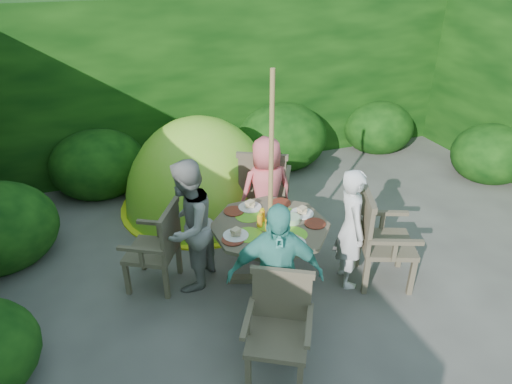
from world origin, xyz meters
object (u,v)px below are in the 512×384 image
object	(u,v)px
patio_table	(270,234)
garden_chair_left	(158,246)
child_right	(351,228)
dome_tent	(202,205)
child_front	(275,277)
parasol_pole	(271,187)
child_left	(188,226)
child_back	(266,191)
garden_chair_front	(279,325)
garden_chair_right	(379,237)
garden_chair_back	(264,187)

from	to	relation	value
patio_table	garden_chair_left	size ratio (longest dim) A/B	1.72
child_right	dome_tent	xyz separation A→B (m)	(-1.03, 2.04, -0.63)
patio_table	child_front	xyz separation A→B (m)	(-0.26, -0.76, 0.10)
parasol_pole	child_left	size ratio (longest dim) A/B	1.61
child_back	dome_tent	xyz separation A→B (m)	(-0.52, 1.03, -0.64)
child_left	parasol_pole	bearing A→B (deg)	107.63
child_front	child_right	bearing A→B (deg)	42.58
garden_chair_front	child_front	size ratio (longest dim) A/B	0.63
garden_chair_right	child_front	xyz separation A→B (m)	(-1.29, -0.42, 0.17)
child_back	child_front	xyz separation A→B (m)	(-0.51, -1.52, 0.05)
garden_chair_back	dome_tent	xyz separation A→B (m)	(-0.60, 0.75, -0.53)
parasol_pole	garden_chair_right	world-z (taller)	parasol_pole
garden_chair_back	dome_tent	bearing A→B (deg)	-22.80
child_left	child_front	xyz separation A→B (m)	(0.50, -1.01, 0.00)
garden_chair_left	child_front	world-z (taller)	child_front
garden_chair_right	garden_chair_front	bearing A→B (deg)	138.81
child_left	child_back	distance (m)	1.13
patio_table	garden_chair_right	world-z (taller)	garden_chair_right
garden_chair_front	child_right	xyz separation A→B (m)	(1.10, 0.80, 0.18)
patio_table	garden_chair_right	xyz separation A→B (m)	(1.03, -0.34, -0.06)
garden_chair_right	garden_chair_back	distance (m)	1.55
garden_chair_front	dome_tent	size ratio (longest dim) A/B	0.35
parasol_pole	garden_chair_left	world-z (taller)	parasol_pole
garden_chair_back	child_front	distance (m)	1.90
parasol_pole	dome_tent	size ratio (longest dim) A/B	0.90
garden_chair_right	dome_tent	bearing A→B (deg)	53.05
garden_chair_front	child_right	size ratio (longest dim) A/B	0.67
child_left	child_front	bearing A→B (deg)	62.63
child_left	garden_chair_front	bearing A→B (deg)	54.02
patio_table	garden_chair_left	distance (m)	1.11
patio_table	parasol_pole	world-z (taller)	parasol_pole
child_back	garden_chair_right	bearing A→B (deg)	125.29
garden_chair_right	child_front	world-z (taller)	child_front
garden_chair_front	child_front	bearing A→B (deg)	103.82
patio_table	child_left	size ratio (longest dim) A/B	1.10
garden_chair_left	child_right	size ratio (longest dim) A/B	0.69
garden_chair_left	garden_chair_front	xyz separation A→B (m)	(0.71, -1.39, -0.01)
garden_chair_back	child_right	xyz separation A→B (m)	(0.43, -1.30, 0.10)
patio_table	parasol_pole	distance (m)	0.52
garden_chair_front	dome_tent	xyz separation A→B (m)	(0.07, 2.84, -0.46)
garden_chair_right	garden_chair_left	world-z (taller)	garden_chair_right
parasol_pole	garden_chair_front	world-z (taller)	parasol_pole
patio_table	dome_tent	bearing A→B (deg)	98.66
garden_chair_front	child_front	distance (m)	0.38
garden_chair_front	child_left	bearing A→B (deg)	137.47
patio_table	child_left	world-z (taller)	child_left
garden_chair_right	dome_tent	xyz separation A→B (m)	(-1.31, 2.13, -0.52)
child_left	dome_tent	xyz separation A→B (m)	(0.49, 1.53, -0.68)
child_back	dome_tent	bearing A→B (deg)	-63.24
garden_chair_front	child_back	distance (m)	1.91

